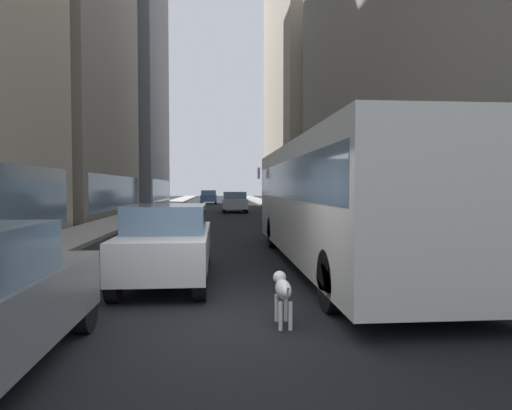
{
  "coord_description": "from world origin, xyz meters",
  "views": [
    {
      "loc": [
        -0.15,
        -6.62,
        1.99
      ],
      "look_at": [
        1.12,
        8.14,
        1.4
      ],
      "focal_mm": 31.5,
      "sensor_mm": 36.0,
      "label": 1
    }
  ],
  "objects_px": {
    "car_blue_hatchback": "(209,197)",
    "car_white_van": "(168,242)",
    "transit_bus": "(335,196)",
    "pedestrian_with_handbag": "(396,220)",
    "dalmatian_dog": "(283,289)",
    "car_silver_sedan": "(235,202)"
  },
  "relations": [
    {
      "from": "car_blue_hatchback",
      "to": "car_white_van",
      "type": "height_order",
      "value": "same"
    },
    {
      "from": "car_silver_sedan",
      "to": "pedestrian_with_handbag",
      "type": "xyz_separation_m",
      "value": [
        4.01,
        -22.54,
        0.19
      ]
    },
    {
      "from": "transit_bus",
      "to": "car_white_van",
      "type": "xyz_separation_m",
      "value": [
        -4.0,
        -1.46,
        -0.96
      ]
    },
    {
      "from": "car_silver_sedan",
      "to": "car_blue_hatchback",
      "type": "height_order",
      "value": "same"
    },
    {
      "from": "dalmatian_dog",
      "to": "pedestrian_with_handbag",
      "type": "height_order",
      "value": "pedestrian_with_handbag"
    },
    {
      "from": "car_white_van",
      "to": "dalmatian_dog",
      "type": "relative_size",
      "value": 4.72
    },
    {
      "from": "car_white_van",
      "to": "car_blue_hatchback",
      "type": "bearing_deg",
      "value": 90.0
    },
    {
      "from": "dalmatian_dog",
      "to": "pedestrian_with_handbag",
      "type": "xyz_separation_m",
      "value": [
        4.42,
        6.64,
        0.5
      ]
    },
    {
      "from": "transit_bus",
      "to": "car_white_van",
      "type": "bearing_deg",
      "value": -159.93
    },
    {
      "from": "car_silver_sedan",
      "to": "dalmatian_dog",
      "type": "bearing_deg",
      "value": -90.81
    },
    {
      "from": "car_white_van",
      "to": "dalmatian_dog",
      "type": "xyz_separation_m",
      "value": [
        1.99,
        -3.27,
        -0.31
      ]
    },
    {
      "from": "car_white_van",
      "to": "pedestrian_with_handbag",
      "type": "distance_m",
      "value": 7.24
    },
    {
      "from": "car_blue_hatchback",
      "to": "pedestrian_with_handbag",
      "type": "height_order",
      "value": "pedestrian_with_handbag"
    },
    {
      "from": "transit_bus",
      "to": "car_white_van",
      "type": "height_order",
      "value": "transit_bus"
    },
    {
      "from": "car_silver_sedan",
      "to": "car_white_van",
      "type": "relative_size",
      "value": 0.95
    },
    {
      "from": "car_blue_hatchback",
      "to": "pedestrian_with_handbag",
      "type": "bearing_deg",
      "value": -81.13
    },
    {
      "from": "car_silver_sedan",
      "to": "dalmatian_dog",
      "type": "relative_size",
      "value": 4.48
    },
    {
      "from": "car_white_van",
      "to": "pedestrian_with_handbag",
      "type": "xyz_separation_m",
      "value": [
        6.41,
        3.37,
        0.19
      ]
    },
    {
      "from": "dalmatian_dog",
      "to": "pedestrian_with_handbag",
      "type": "relative_size",
      "value": 0.57
    },
    {
      "from": "car_white_van",
      "to": "pedestrian_with_handbag",
      "type": "relative_size",
      "value": 2.69
    },
    {
      "from": "car_blue_hatchback",
      "to": "transit_bus",
      "type": "bearing_deg",
      "value": -84.68
    },
    {
      "from": "car_silver_sedan",
      "to": "car_blue_hatchback",
      "type": "relative_size",
      "value": 0.95
    }
  ]
}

